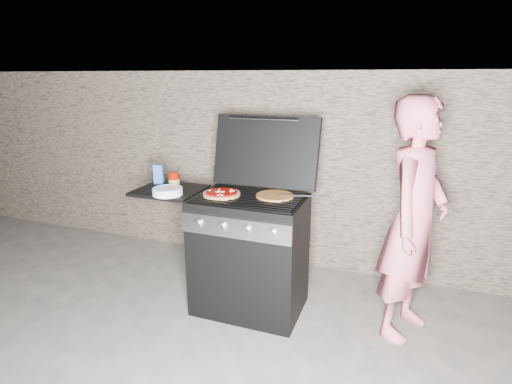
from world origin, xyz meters
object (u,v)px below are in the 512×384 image
(gas_grill, at_px, (220,249))
(pizza_topped, at_px, (222,193))
(person, at_px, (414,221))
(sauce_jar, at_px, (174,180))

(gas_grill, relative_size, pizza_topped, 4.92)
(gas_grill, xyz_separation_m, person, (1.38, 0.12, 0.37))
(pizza_topped, distance_m, sauce_jar, 0.46)
(pizza_topped, bearing_deg, person, 6.84)
(gas_grill, bearing_deg, person, 5.03)
(gas_grill, xyz_separation_m, sauce_jar, (-0.40, 0.04, 0.51))
(pizza_topped, height_order, sauce_jar, sauce_jar)
(gas_grill, height_order, person, person)
(gas_grill, xyz_separation_m, pizza_topped, (0.05, -0.04, 0.47))
(sauce_jar, height_order, person, person)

